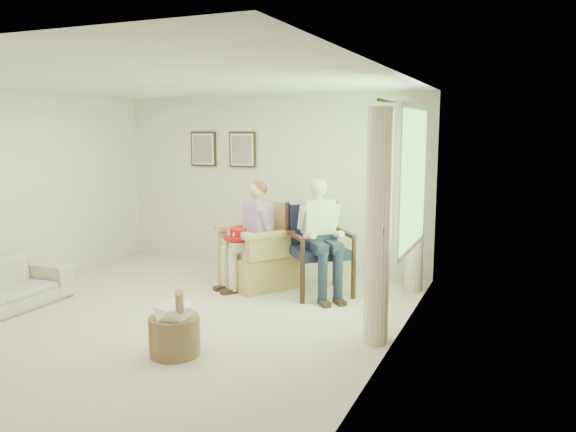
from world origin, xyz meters
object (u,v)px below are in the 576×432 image
(wicker_armchair, at_px, (259,260))
(red_hat, at_px, (238,235))
(person_dark, at_px, (318,228))
(wood_armchair, at_px, (322,245))
(hatbox, at_px, (174,327))
(person_wicker, at_px, (254,227))

(wicker_armchair, bearing_deg, red_hat, -81.70)
(person_dark, bearing_deg, wood_armchair, 49.83)
(person_dark, distance_m, hatbox, 2.44)
(wood_armchair, height_order, hatbox, wood_armchair)
(red_hat, xyz_separation_m, hatbox, (0.47, -2.15, -0.46))
(wicker_armchair, bearing_deg, wood_armchair, 34.77)
(wood_armchair, relative_size, hatbox, 1.62)
(wood_armchair, bearing_deg, hatbox, -143.11)
(person_dark, xyz_separation_m, hatbox, (-0.57, -2.30, -0.60))
(wood_armchair, xyz_separation_m, red_hat, (-1.04, -0.33, 0.11))
(wicker_armchair, xyz_separation_m, hatbox, (0.33, -2.46, -0.08))
(person_wicker, bearing_deg, person_dark, 32.29)
(person_wicker, distance_m, hatbox, 2.40)
(red_hat, bearing_deg, person_dark, 7.86)
(hatbox, bearing_deg, red_hat, 102.39)
(wood_armchair, bearing_deg, red_hat, 157.33)
(wicker_armchair, distance_m, red_hat, 0.50)
(person_wicker, relative_size, hatbox, 1.99)
(wood_armchair, height_order, person_wicker, person_wicker)
(wicker_armchair, relative_size, hatbox, 1.59)
(wicker_armchair, relative_size, person_wicker, 0.80)
(red_hat, bearing_deg, wicker_armchair, 64.98)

